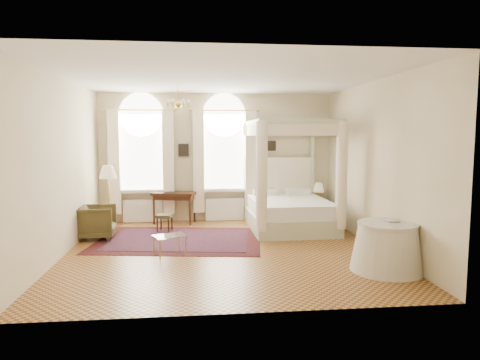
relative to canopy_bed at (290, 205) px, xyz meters
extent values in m
plane|color=#AF7332|center=(-1.67, -1.73, -0.58)|extent=(6.00, 6.00, 0.00)
plane|color=beige|center=(-1.67, 1.27, 1.07)|extent=(6.00, 0.00, 6.00)
plane|color=beige|center=(-1.67, -4.73, 1.07)|extent=(6.00, 0.00, 6.00)
plane|color=beige|center=(-4.67, -1.73, 1.07)|extent=(0.00, 6.00, 6.00)
plane|color=beige|center=(1.33, -1.73, 1.07)|extent=(0.00, 6.00, 6.00)
plane|color=white|center=(-1.67, -1.73, 2.72)|extent=(6.00, 6.00, 0.00)
cube|color=white|center=(-3.57, 1.24, 1.22)|extent=(1.10, 0.04, 1.90)
cylinder|color=white|center=(-3.57, 1.24, 2.17)|extent=(1.10, 0.04, 1.10)
cube|color=white|center=(-3.57, 1.15, 0.23)|extent=(1.32, 0.24, 0.08)
cube|color=white|center=(-4.24, 1.07, 0.97)|extent=(0.28, 0.14, 2.60)
cube|color=white|center=(-2.90, 1.07, 0.97)|extent=(0.28, 0.14, 2.60)
cube|color=white|center=(-3.57, 1.17, -0.28)|extent=(1.00, 0.12, 0.58)
cube|color=white|center=(-1.47, 1.24, 1.22)|extent=(1.10, 0.04, 1.90)
cylinder|color=white|center=(-1.47, 1.24, 2.17)|extent=(1.10, 0.04, 1.10)
cube|color=white|center=(-1.47, 1.15, 0.23)|extent=(1.32, 0.24, 0.08)
cube|color=white|center=(-2.14, 1.07, 0.97)|extent=(0.28, 0.14, 2.60)
cube|color=white|center=(-0.80, 1.07, 0.97)|extent=(0.28, 0.14, 2.60)
cube|color=white|center=(-1.47, 1.17, -0.28)|extent=(1.00, 0.12, 0.58)
cylinder|color=#B78F3D|center=(-2.57, -0.53, 2.52)|extent=(0.02, 0.02, 0.40)
sphere|color=#B78F3D|center=(-2.57, -0.53, 2.30)|extent=(0.16, 0.16, 0.16)
sphere|color=beige|center=(-2.35, -0.53, 2.37)|extent=(0.07, 0.07, 0.07)
sphere|color=beige|center=(-2.46, -0.34, 2.37)|extent=(0.07, 0.07, 0.07)
sphere|color=beige|center=(-2.68, -0.34, 2.37)|extent=(0.07, 0.07, 0.07)
sphere|color=beige|center=(-2.79, -0.53, 2.37)|extent=(0.07, 0.07, 0.07)
sphere|color=beige|center=(-2.68, -0.72, 2.37)|extent=(0.07, 0.07, 0.07)
sphere|color=beige|center=(-2.46, -0.72, 2.37)|extent=(0.07, 0.07, 0.07)
cube|color=black|center=(-2.52, 1.24, 1.27)|extent=(0.26, 0.03, 0.32)
cube|color=black|center=(-0.22, 1.24, 1.37)|extent=(0.22, 0.03, 0.26)
cube|color=#B9BD99|center=(0.00, 0.01, -0.39)|extent=(1.91, 2.34, 0.40)
cube|color=white|center=(0.00, 0.01, -0.04)|extent=(1.80, 2.23, 0.31)
cube|color=white|center=(-0.02, 1.12, 0.40)|extent=(1.87, 0.12, 1.32)
cube|color=#B9BD99|center=(-0.89, 1.08, 0.68)|extent=(0.10, 0.10, 2.53)
cube|color=#B9BD99|center=(0.85, 1.12, 0.68)|extent=(0.10, 0.10, 2.53)
cube|color=#B9BD99|center=(-0.85, -1.09, 0.68)|extent=(0.10, 0.10, 2.53)
cube|color=#B9BD99|center=(0.89, -1.06, 0.68)|extent=(0.10, 0.10, 2.53)
cube|color=#B9BD99|center=(-0.02, 1.10, 1.94)|extent=(1.87, 0.12, 0.09)
cube|color=#B9BD99|center=(0.02, -1.07, 1.94)|extent=(1.87, 0.12, 0.09)
cube|color=#B9BD99|center=(-0.87, 0.00, 1.94)|extent=(0.13, 2.31, 0.09)
cube|color=#B9BD99|center=(0.87, 0.03, 1.94)|extent=(0.13, 2.31, 0.09)
cube|color=white|center=(-0.02, 1.10, 1.79)|extent=(1.93, 0.08, 0.31)
cube|color=white|center=(0.02, -1.07, 1.79)|extent=(1.93, 0.08, 0.31)
cube|color=white|center=(-0.87, 0.00, 1.79)|extent=(0.09, 2.37, 0.31)
cube|color=white|center=(0.87, 0.03, 1.79)|extent=(0.09, 2.37, 0.31)
cylinder|color=white|center=(-0.85, -1.09, 0.79)|extent=(0.24, 0.24, 2.31)
cylinder|color=white|center=(0.89, -1.06, 0.79)|extent=(0.24, 0.24, 2.31)
cube|color=#341B0E|center=(1.03, 0.97, -0.31)|extent=(0.44, 0.41, 0.55)
cylinder|color=#B78F3D|center=(1.00, 1.01, 0.07)|extent=(0.13, 0.13, 0.21)
cone|color=beige|center=(1.00, 1.01, 0.28)|extent=(0.29, 0.29, 0.23)
cube|color=#341B0E|center=(-2.76, 0.97, 0.18)|extent=(1.17, 0.80, 0.06)
cube|color=#341B0E|center=(-2.76, 0.97, 0.08)|extent=(1.04, 0.67, 0.11)
cylinder|color=#341B0E|center=(-3.16, 1.29, -0.21)|extent=(0.05, 0.05, 0.74)
cylinder|color=#341B0E|center=(-2.26, 1.06, -0.21)|extent=(0.05, 0.05, 0.74)
cylinder|color=#341B0E|center=(-3.27, 0.88, -0.21)|extent=(0.05, 0.05, 0.74)
cylinder|color=#341B0E|center=(-2.36, 0.64, -0.21)|extent=(0.05, 0.05, 0.74)
imported|color=black|center=(-2.83, 0.87, 0.22)|extent=(0.35, 0.27, 0.03)
cube|color=#41381B|center=(-2.94, 0.01, -0.21)|extent=(0.43, 0.43, 0.07)
cylinder|color=#341B0E|center=(-3.10, -0.09, -0.42)|extent=(0.04, 0.04, 0.34)
cylinder|color=#341B0E|center=(-2.85, -0.15, -0.42)|extent=(0.04, 0.04, 0.34)
cylinder|color=#341B0E|center=(-3.04, 0.17, -0.42)|extent=(0.04, 0.04, 0.34)
cylinder|color=#341B0E|center=(-2.78, 0.11, -0.42)|extent=(0.04, 0.04, 0.34)
imported|color=#433A1D|center=(-4.37, -0.48, -0.22)|extent=(0.83, 0.81, 0.72)
cube|color=white|center=(-2.71, -2.05, -0.20)|extent=(0.69, 0.60, 0.02)
cylinder|color=#B78F3D|center=(-2.87, -2.30, -0.39)|extent=(0.02, 0.02, 0.38)
cylinder|color=#B78F3D|center=(-2.41, -2.10, -0.39)|extent=(0.02, 0.02, 0.38)
cylinder|color=#B78F3D|center=(-3.00, -2.01, -0.39)|extent=(0.02, 0.02, 0.38)
cylinder|color=#B78F3D|center=(-2.55, -1.80, -0.39)|extent=(0.02, 0.02, 0.38)
cylinder|color=#B78F3D|center=(-4.20, 0.06, -0.57)|extent=(0.27, 0.27, 0.03)
cylinder|color=#B78F3D|center=(-4.20, 0.06, 0.09)|extent=(0.04, 0.04, 1.35)
cone|color=beige|center=(-4.20, 0.06, 0.81)|extent=(0.40, 0.40, 0.29)
cube|color=#461011|center=(-2.58, -0.85, -0.58)|extent=(3.75, 2.93, 0.01)
cube|color=black|center=(-2.58, -0.85, -0.57)|extent=(3.14, 2.32, 0.01)
cone|color=beige|center=(0.90, -3.28, -0.20)|extent=(1.18, 1.18, 0.76)
cylinder|color=beige|center=(0.90, -3.28, 0.20)|extent=(0.96, 0.96, 0.04)
imported|color=black|center=(0.90, -3.16, 0.23)|extent=(0.21, 0.28, 0.03)
camera|label=1|loc=(-2.22, -9.86, 1.64)|focal=32.00mm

